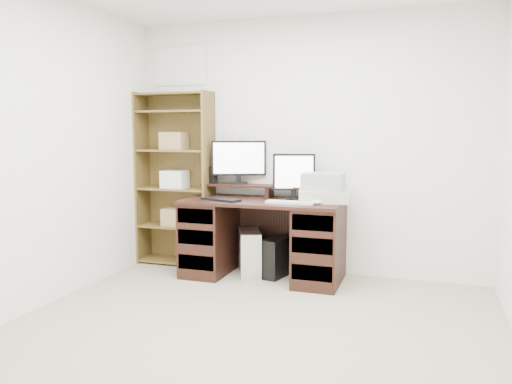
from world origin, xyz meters
The scene contains 14 objects.
room centered at (0.00, 0.00, 1.25)m, with size 3.54×4.04×2.54m.
desk centered at (-0.32, 1.64, 0.39)m, with size 1.50×0.70×0.75m.
riser_shelf centered at (-0.32, 1.85, 0.84)m, with size 1.40×0.22×0.12m.
monitor_wide centered at (-0.66, 1.89, 1.11)m, with size 0.52×0.23×0.43m.
monitor_small centered at (-0.05, 1.76, 0.99)m, with size 0.39×0.20×0.44m.
speaker centered at (-0.92, 1.83, 0.96)m, with size 0.07×0.07×0.18m, color black.
keyboard_black centered at (-0.68, 1.47, 0.76)m, with size 0.40×0.13×0.02m, color black.
keyboard_white centered at (-0.02, 1.49, 0.76)m, with size 0.44×0.13×0.02m, color silver.
mouse centered at (0.22, 1.51, 0.77)m, with size 0.10×0.07×0.04m, color silver.
printer centered at (0.25, 1.68, 0.81)m, with size 0.44×0.33×0.11m, color #BBB4A3.
basket centered at (0.25, 1.68, 0.94)m, with size 0.37×0.26×0.16m, color #9FA4A9.
tower_silver centered at (-0.47, 1.68, 0.22)m, with size 0.19×0.44×0.44m, color silver.
tower_black centered at (-0.20, 1.71, 0.19)m, with size 0.24×0.40×0.38m.
bookshelf centered at (-1.35, 1.86, 0.92)m, with size 0.80×0.30×1.80m.
Camera 1 is at (1.10, -2.82, 1.38)m, focal length 35.00 mm.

